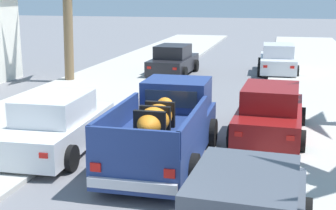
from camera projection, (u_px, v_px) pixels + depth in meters
sidewalk_left at (71, 101)px, 18.14m from camera, size 5.02×60.00×0.12m
curb_left at (98, 102)px, 17.88m from camera, size 0.16×60.00×0.10m
curb_right at (303, 114)px, 16.15m from camera, size 0.16×60.00×0.10m
pickup_truck at (165, 128)px, 11.68m from camera, size 2.25×5.23×1.80m
car_right_near at (57, 125)px, 12.31m from camera, size 2.15×4.31×1.54m
car_left_mid at (173, 61)px, 24.20m from camera, size 2.14×4.31×1.54m
car_right_mid at (270, 113)px, 13.55m from camera, size 2.14×4.31×1.54m
car_left_far at (278, 60)px, 24.63m from camera, size 2.16×4.32×1.54m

